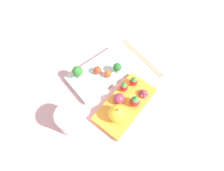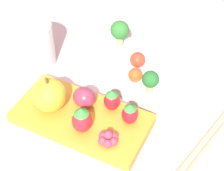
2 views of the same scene
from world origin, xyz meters
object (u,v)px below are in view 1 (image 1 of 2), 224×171
Objects in this scene: cherry_tomato_1 at (108,74)px; drinking_cup at (70,119)px; cherry_tomato_0 at (97,71)px; strawberry_1 at (135,101)px; broccoli_floret_1 at (117,67)px; chopsticks_pair at (142,57)px; strawberry_2 at (124,87)px; apple at (117,114)px; strawberry_0 at (134,81)px; bento_box_savoury at (100,74)px; bento_box_fruit at (125,105)px; plum at (119,99)px; grape_cluster at (143,94)px; broccoli_floret_0 at (78,72)px.

drinking_cup reaches higher than cherry_tomato_1.
cherry_tomato_0 is at bearing 24.59° from drinking_cup.
cherry_tomato_0 is 0.17m from strawberry_1.
broccoli_floret_1 is 0.20× the size of chopsticks_pair.
strawberry_1 reaches higher than strawberry_2.
strawberry_0 is (0.12, 0.05, -0.01)m from apple.
broccoli_floret_1 is 1.75× the size of cherry_tomato_1.
drinking_cup is (-0.19, -0.04, 0.01)m from cherry_tomato_1.
cherry_tomato_0 is 0.17m from apple.
bento_box_savoury is at bearing 22.47° from drinking_cup.
bento_box_fruit is at bearing -22.74° from drinking_cup.
cherry_tomato_0 is (-0.05, 0.04, -0.01)m from broccoli_floret_1.
cherry_tomato_1 is 0.09m from strawberry_0.
chopsticks_pair is (0.16, -0.05, -0.01)m from bento_box_savoury.
cherry_tomato_0 is at bearing 81.33° from plum.
strawberry_1 is at bearing -48.24° from bento_box_fruit.
bento_box_savoury is at bearing 90.03° from strawberry_1.
bento_box_savoury is 0.20m from drinking_cup.
plum is at bearing -98.67° from cherry_tomato_0.
strawberry_2 reaches higher than grape_cluster.
broccoli_floret_0 is 1.36× the size of strawberry_0.
bento_box_savoury is 0.17m from grape_cluster.
broccoli_floret_0 is 0.23m from grape_cluster.
chopsticks_pair is at bearing 24.55° from apple.
apple reaches higher than broccoli_floret_1.
strawberry_2 is (0.03, 0.04, 0.03)m from bento_box_fruit.
cherry_tomato_1 is at bearing -40.77° from broccoli_floret_0.
plum is (-0.04, -0.09, 0.00)m from cherry_tomato_1.
bento_box_fruit is 9.18× the size of cherry_tomato_1.
chopsticks_pair is at bearing -7.44° from cherry_tomato_1.
broccoli_floret_0 reaches higher than cherry_tomato_0.
plum is at bearing 123.87° from strawberry_1.
strawberry_2 is (0.08, 0.05, -0.01)m from apple.
cherry_tomato_0 is 0.04m from cherry_tomato_1.
apple is at bearing 173.77° from strawberry_1.
broccoli_floret_1 reaches higher than strawberry_0.
grape_cluster is 0.15× the size of chopsticks_pair.
strawberry_2 is at bearing 119.96° from grape_cluster.
cherry_tomato_1 is at bearing 91.85° from strawberry_2.
drinking_cup is at bearing 159.14° from grape_cluster.
chopsticks_pair is at bearing 26.79° from bento_box_fruit.
apple is (-0.08, -0.13, 0.01)m from cherry_tomato_1.
strawberry_0 reaches higher than grape_cluster.
broccoli_floret_0 reaches higher than bento_box_fruit.
cherry_tomato_0 is at bearing 119.23° from cherry_tomato_1.
broccoli_floret_0 is 1.42× the size of plum.
cherry_tomato_0 is 0.18m from chopsticks_pair.
apple is at bearing -36.30° from drinking_cup.
strawberry_0 is at bearing -8.97° from drinking_cup.
plum is (0.04, -0.16, -0.02)m from broccoli_floret_0.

